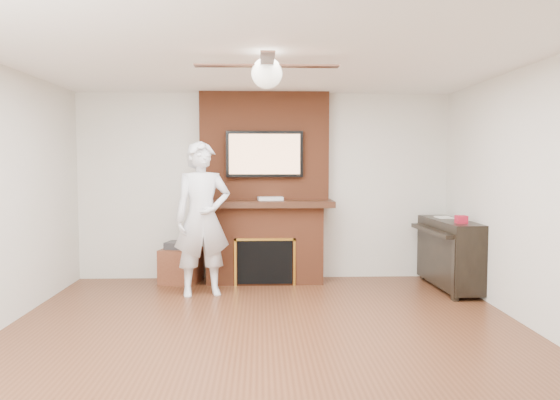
{
  "coord_description": "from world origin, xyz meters",
  "views": [
    {
      "loc": [
        -0.06,
        -4.62,
        1.58
      ],
      "look_at": [
        0.14,
        0.9,
        1.19
      ],
      "focal_mm": 35.0,
      "sensor_mm": 36.0,
      "label": 1
    }
  ],
  "objects_px": {
    "side_table": "(181,264)",
    "person": "(202,219)",
    "fireplace": "(265,206)",
    "piano": "(449,252)"
  },
  "relations": [
    {
      "from": "side_table",
      "to": "person",
      "type": "bearing_deg",
      "value": -49.39
    },
    {
      "from": "fireplace",
      "to": "side_table",
      "type": "relative_size",
      "value": 4.48
    },
    {
      "from": "fireplace",
      "to": "person",
      "type": "relative_size",
      "value": 1.38
    },
    {
      "from": "fireplace",
      "to": "person",
      "type": "xyz_separation_m",
      "value": [
        -0.74,
        -0.75,
        -0.09
      ]
    },
    {
      "from": "piano",
      "to": "fireplace",
      "type": "bearing_deg",
      "value": 164.05
    },
    {
      "from": "fireplace",
      "to": "side_table",
      "type": "xyz_separation_m",
      "value": [
        -1.1,
        -0.07,
        -0.75
      ]
    },
    {
      "from": "person",
      "to": "piano",
      "type": "xyz_separation_m",
      "value": [
        3.03,
        0.21,
        -0.45
      ]
    },
    {
      "from": "side_table",
      "to": "piano",
      "type": "xyz_separation_m",
      "value": [
        3.39,
        -0.48,
        0.21
      ]
    },
    {
      "from": "person",
      "to": "piano",
      "type": "distance_m",
      "value": 3.07
    },
    {
      "from": "fireplace",
      "to": "person",
      "type": "distance_m",
      "value": 1.06
    }
  ]
}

